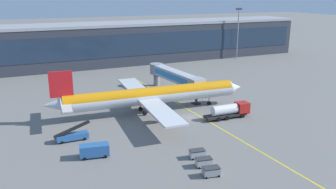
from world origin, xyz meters
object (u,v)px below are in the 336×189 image
object	(u,v)px
baggage_cart_0	(211,171)
baggage_cart_2	(197,154)
main_airliner	(151,96)
belt_loader	(72,136)
fuel_tanker	(230,110)
baggage_cart_1	(204,162)
crew_van	(94,150)

from	to	relation	value
baggage_cart_0	baggage_cart_2	world-z (taller)	same
main_airliner	baggage_cart_2	bearing A→B (deg)	-93.68
belt_loader	fuel_tanker	bearing A→B (deg)	-2.86
belt_loader	baggage_cart_1	world-z (taller)	belt_loader
baggage_cart_2	crew_van	bearing A→B (deg)	154.71
belt_loader	baggage_cart_2	size ratio (longest dim) A/B	2.41
main_airliner	fuel_tanker	xyz separation A→B (m)	(14.86, -10.93, -2.36)
fuel_tanker	baggage_cart_2	bearing A→B (deg)	-138.53
fuel_tanker	belt_loader	world-z (taller)	belt_loader
main_airliner	baggage_cart_2	xyz separation A→B (m)	(-1.64, -25.51, -3.32)
crew_van	baggage_cart_1	size ratio (longest dim) A/B	1.84
fuel_tanker	baggage_cart_1	xyz separation A→B (m)	(-17.02, -17.74, -0.96)
crew_van	baggage_cart_1	bearing A→B (deg)	-34.62
main_airliner	baggage_cart_1	distance (m)	28.94
fuel_tanker	baggage_cart_1	world-z (taller)	fuel_tanker
fuel_tanker	baggage_cart_0	bearing A→B (deg)	-130.02
baggage_cart_2	belt_loader	bearing A→B (deg)	138.34
main_airliner	fuel_tanker	size ratio (longest dim) A/B	4.49
crew_van	main_airliner	bearing A→B (deg)	45.14
baggage_cart_2	baggage_cart_0	bearing A→B (deg)	-99.42
crew_van	baggage_cart_2	size ratio (longest dim) A/B	1.84
baggage_cart_0	fuel_tanker	bearing A→B (deg)	49.98
belt_loader	crew_van	bearing A→B (deg)	-75.84
belt_loader	baggage_cart_0	distance (m)	28.49
main_airliner	baggage_cart_1	world-z (taller)	main_airliner
crew_van	baggage_cart_0	bearing A→B (deg)	-42.72
fuel_tanker	crew_van	size ratio (longest dim) A/B	2.06
fuel_tanker	baggage_cart_1	distance (m)	24.60
baggage_cart_0	baggage_cart_2	xyz separation A→B (m)	(1.05, 6.31, 0.00)
fuel_tanker	main_airliner	bearing A→B (deg)	143.66
fuel_tanker	crew_van	bearing A→B (deg)	-167.98
fuel_tanker	crew_van	world-z (taller)	fuel_tanker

